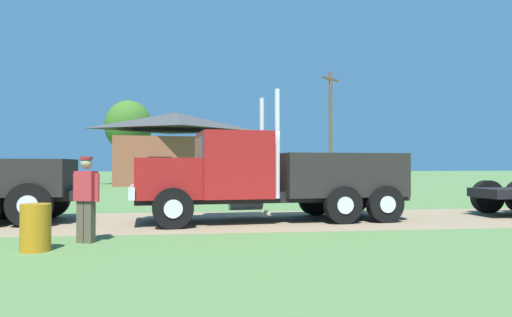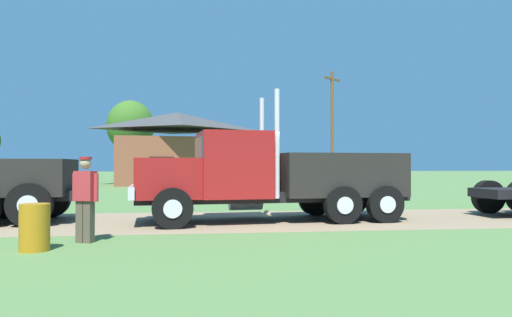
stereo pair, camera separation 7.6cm
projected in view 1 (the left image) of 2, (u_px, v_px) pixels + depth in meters
name	position (u px, v px, depth m)	size (l,w,h in m)	color
ground_plane	(284.00, 220.00, 13.73)	(200.00, 200.00, 0.00)	#51743C
dirt_track	(284.00, 220.00, 13.73)	(120.00, 5.02, 0.01)	#8B7457
truck_foreground_white	(273.00, 177.00, 13.52)	(8.04, 3.19, 3.65)	black
visitor_by_barrel	(86.00, 196.00, 9.71)	(0.56, 0.38, 1.77)	#B22D33
steel_barrel	(36.00, 227.00, 8.76)	(0.54, 0.54, 0.88)	#B27214
shed_building	(176.00, 149.00, 38.65)	(11.09, 8.85, 5.91)	brown
utility_pole_near	(331.00, 125.00, 38.28)	(1.77, 1.52, 9.20)	brown
tree_mid	(129.00, 126.00, 47.82)	(4.74, 4.74, 8.15)	#513823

